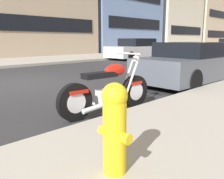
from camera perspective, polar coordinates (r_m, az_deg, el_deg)
ground_plane at (r=8.34m, az=-20.55°, el=1.29°), size 260.00×260.00×0.00m
sidewalk_far_curb at (r=21.23m, az=1.29°, el=8.01°), size 120.00×5.00×0.14m
parking_stall_stripe at (r=5.11m, az=-1.33°, el=-4.06°), size 0.12×2.20×0.01m
parked_motorcycle at (r=4.61m, az=-0.80°, el=-0.25°), size 2.10×0.62×1.13m
parked_car_near_corner at (r=8.48m, az=18.76°, el=5.82°), size 4.72×1.97×1.30m
car_opposite_curb at (r=18.06m, az=5.53°, el=9.30°), size 4.57×1.98×1.46m
fire_hydrant at (r=2.28m, az=0.59°, el=-8.52°), size 0.24×0.36×0.86m
townhouse_far_uphill at (r=38.78m, az=10.33°, el=18.02°), size 9.65×10.25×11.74m
townhouse_corner_block at (r=49.09m, az=18.30°, el=15.39°), size 12.38×10.69×10.30m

